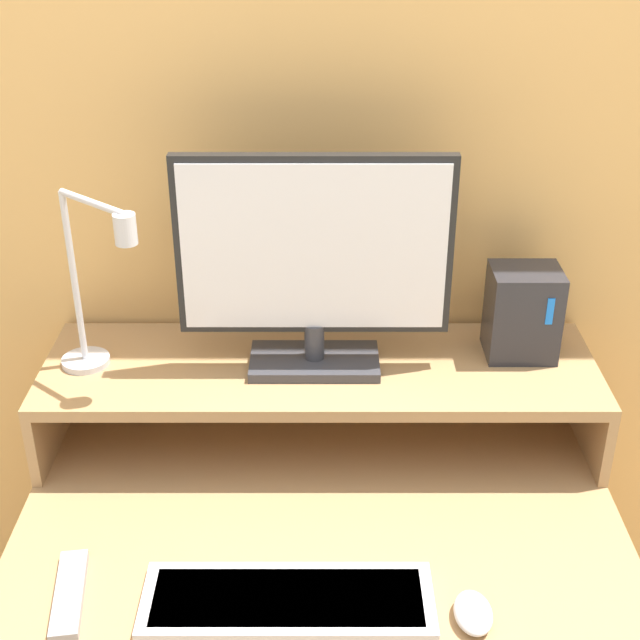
# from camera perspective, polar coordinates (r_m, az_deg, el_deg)

# --- Properties ---
(wall_back) EXTENTS (6.00, 0.05, 2.50)m
(wall_back) POSITION_cam_1_polar(r_m,az_deg,el_deg) (1.66, 0.19, 11.96)
(wall_back) COLOR #E5AD60
(wall_back) RESTS_ON ground_plane
(desk) EXTENTS (1.02, 0.74, 0.71)m
(desk) POSITION_cam_1_polar(r_m,az_deg,el_deg) (1.70, 0.14, -17.59)
(desk) COLOR #A87F51
(desk) RESTS_ON ground_plane
(monitor_shelf) EXTENTS (1.02, 0.31, 0.16)m
(monitor_shelf) POSITION_cam_1_polar(r_m,az_deg,el_deg) (1.65, 0.17, -3.58)
(monitor_shelf) COLOR #A87F51
(monitor_shelf) RESTS_ON desk
(monitor) EXTENTS (0.48, 0.13, 0.40)m
(monitor) POSITION_cam_1_polar(r_m,az_deg,el_deg) (1.53, -0.20, 3.82)
(monitor) COLOR #38383D
(monitor) RESTS_ON monitor_shelf
(desk_lamp) EXTENTS (0.18, 0.16, 0.34)m
(desk_lamp) POSITION_cam_1_polar(r_m,az_deg,el_deg) (1.58, -14.06, 1.68)
(desk_lamp) COLOR silver
(desk_lamp) RESTS_ON monitor_shelf
(router_dock) EXTENTS (0.13, 0.11, 0.17)m
(router_dock) POSITION_cam_1_polar(r_m,az_deg,el_deg) (1.67, 13.01, 0.45)
(router_dock) COLOR #28282D
(router_dock) RESTS_ON monitor_shelf
(keyboard) EXTENTS (0.43, 0.15, 0.02)m
(keyboard) POSITION_cam_1_polar(r_m,az_deg,el_deg) (1.39, -1.95, -17.52)
(keyboard) COLOR silver
(keyboard) RESTS_ON desk
(mouse) EXTENTS (0.06, 0.09, 0.03)m
(mouse) POSITION_cam_1_polar(r_m,az_deg,el_deg) (1.38, 9.90, -18.01)
(mouse) COLOR silver
(mouse) RESTS_ON desk
(remote_control) EXTENTS (0.07, 0.18, 0.02)m
(remote_control) POSITION_cam_1_polar(r_m,az_deg,el_deg) (1.45, -15.61, -16.51)
(remote_control) COLOR #99999E
(remote_control) RESTS_ON desk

